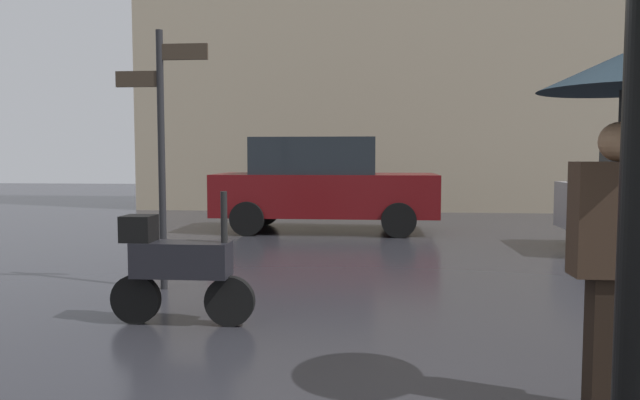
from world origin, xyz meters
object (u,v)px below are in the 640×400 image
(parked_car_left, at_px, (323,184))
(street_signpost, at_px, (162,134))
(pedestrian_with_umbrella, at_px, (619,147))
(parked_scooter, at_px, (177,265))

(parked_car_left, relative_size, street_signpost, 1.52)
(pedestrian_with_umbrella, distance_m, street_signpost, 4.92)
(parked_scooter, bearing_deg, parked_car_left, 71.01)
(parked_car_left, bearing_deg, pedestrian_with_umbrella, -59.49)
(parked_car_left, bearing_deg, street_signpost, -89.41)
(parked_scooter, relative_size, street_signpost, 0.45)
(pedestrian_with_umbrella, distance_m, parked_car_left, 9.00)
(parked_car_left, bearing_deg, parked_scooter, -81.53)
(parked_scooter, xyz_separation_m, street_signpost, (-0.64, 1.42, 1.26))
(pedestrian_with_umbrella, height_order, parked_scooter, pedestrian_with_umbrella)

